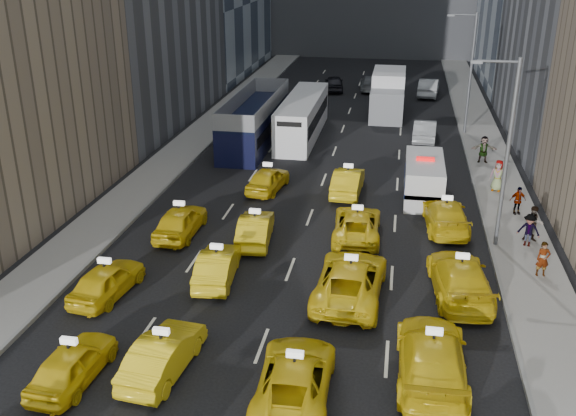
# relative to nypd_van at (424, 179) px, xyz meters

# --- Properties ---
(ground) EXTENTS (160.00, 160.00, 0.00)m
(ground) POSITION_rel_nypd_van_xyz_m (-5.96, -18.12, -1.07)
(ground) COLOR black
(ground) RESTS_ON ground
(sidewalk_west) EXTENTS (3.00, 90.00, 0.15)m
(sidewalk_west) POSITION_rel_nypd_van_xyz_m (-16.46, 6.88, -1.00)
(sidewalk_west) COLOR gray
(sidewalk_west) RESTS_ON ground
(sidewalk_east) EXTENTS (3.00, 90.00, 0.15)m
(sidewalk_east) POSITION_rel_nypd_van_xyz_m (4.54, 6.88, -1.00)
(sidewalk_east) COLOR gray
(sidewalk_east) RESTS_ON ground
(curb_west) EXTENTS (0.15, 90.00, 0.18)m
(curb_west) POSITION_rel_nypd_van_xyz_m (-15.01, 6.88, -0.98)
(curb_west) COLOR slate
(curb_west) RESTS_ON ground
(curb_east) EXTENTS (0.15, 90.00, 0.18)m
(curb_east) POSITION_rel_nypd_van_xyz_m (3.09, 6.88, -0.98)
(curb_east) COLOR slate
(curb_east) RESTS_ON ground
(streetlight_near) EXTENTS (2.15, 0.22, 9.00)m
(streetlight_near) POSITION_rel_nypd_van_xyz_m (3.23, -6.12, 3.85)
(streetlight_near) COLOR #595B60
(streetlight_near) RESTS_ON ground
(streetlight_far) EXTENTS (2.15, 0.22, 9.00)m
(streetlight_far) POSITION_rel_nypd_van_xyz_m (3.23, 13.88, 3.85)
(streetlight_far) COLOR #595B60
(streetlight_far) RESTS_ON ground
(taxi_4) EXTENTS (1.80, 4.02, 1.34)m
(taxi_4) POSITION_rel_nypd_van_xyz_m (-11.67, -19.18, -0.40)
(taxi_4) COLOR yellow
(taxi_4) RESTS_ON ground
(taxi_5) EXTENTS (1.87, 4.35, 1.39)m
(taxi_5) POSITION_rel_nypd_van_xyz_m (-8.89, -18.19, -0.37)
(taxi_5) COLOR yellow
(taxi_5) RESTS_ON ground
(taxi_6) EXTENTS (2.47, 5.10, 1.40)m
(taxi_6) POSITION_rel_nypd_van_xyz_m (-4.31, -18.68, -0.37)
(taxi_6) COLOR yellow
(taxi_6) RESTS_ON ground
(taxi_7) EXTENTS (2.35, 5.63, 1.63)m
(taxi_7) POSITION_rel_nypd_van_xyz_m (0.00, -16.96, -0.26)
(taxi_7) COLOR yellow
(taxi_7) RESTS_ON ground
(taxi_8) EXTENTS (2.13, 4.25, 1.39)m
(taxi_8) POSITION_rel_nypd_van_xyz_m (-12.99, -13.71, -0.38)
(taxi_8) COLOR yellow
(taxi_8) RESTS_ON ground
(taxi_9) EXTENTS (1.85, 4.29, 1.37)m
(taxi_9) POSITION_rel_nypd_van_xyz_m (-8.88, -11.62, -0.38)
(taxi_9) COLOR yellow
(taxi_9) RESTS_ON ground
(taxi_10) EXTENTS (2.90, 5.83, 1.59)m
(taxi_10) POSITION_rel_nypd_van_xyz_m (-3.12, -12.06, -0.28)
(taxi_10) COLOR yellow
(taxi_10) RESTS_ON ground
(taxi_11) EXTENTS (2.74, 5.66, 1.59)m
(taxi_11) POSITION_rel_nypd_van_xyz_m (1.31, -11.13, -0.28)
(taxi_11) COLOR yellow
(taxi_11) RESTS_ON ground
(taxi_12) EXTENTS (1.78, 4.35, 1.48)m
(taxi_12) POSITION_rel_nypd_van_xyz_m (-11.99, -7.43, -0.33)
(taxi_12) COLOR yellow
(taxi_12) RESTS_ON ground
(taxi_13) EXTENTS (1.91, 4.37, 1.40)m
(taxi_13) POSITION_rel_nypd_van_xyz_m (-8.13, -7.57, -0.37)
(taxi_13) COLOR yellow
(taxi_13) RESTS_ON ground
(taxi_14) EXTENTS (2.44, 4.97, 1.36)m
(taxi_14) POSITION_rel_nypd_van_xyz_m (-3.31, -6.13, -0.39)
(taxi_14) COLOR yellow
(taxi_14) RESTS_ON ground
(taxi_15) EXTENTS (2.44, 5.18, 1.46)m
(taxi_15) POSITION_rel_nypd_van_xyz_m (1.05, -4.32, -0.34)
(taxi_15) COLOR yellow
(taxi_15) RESTS_ON ground
(taxi_16) EXTENTS (2.21, 4.30, 1.40)m
(taxi_16) POSITION_rel_nypd_van_xyz_m (-8.98, -0.56, -0.37)
(taxi_16) COLOR yellow
(taxi_16) RESTS_ON ground
(taxi_17) EXTENTS (1.70, 4.53, 1.48)m
(taxi_17) POSITION_rel_nypd_van_xyz_m (-4.30, -0.21, -0.33)
(taxi_17) COLOR yellow
(taxi_17) RESTS_ON ground
(nypd_van) EXTENTS (2.74, 5.72, 2.37)m
(nypd_van) POSITION_rel_nypd_van_xyz_m (0.00, 0.00, 0.00)
(nypd_van) COLOR silver
(nypd_van) RESTS_ON ground
(double_decker) EXTENTS (3.77, 12.32, 3.53)m
(double_decker) POSITION_rel_nypd_van_xyz_m (-11.90, 8.97, 0.68)
(double_decker) COLOR black
(double_decker) RESTS_ON ground
(city_bus) EXTENTS (2.52, 11.56, 2.98)m
(city_bus) POSITION_rel_nypd_van_xyz_m (-8.77, 11.19, 0.40)
(city_bus) COLOR white
(city_bus) RESTS_ON ground
(box_truck) EXTENTS (2.95, 7.91, 3.58)m
(box_truck) POSITION_rel_nypd_van_xyz_m (-2.70, 19.08, 0.70)
(box_truck) COLOR silver
(box_truck) RESTS_ON ground
(misc_car_0) EXTENTS (1.84, 4.68, 1.52)m
(misc_car_0) POSITION_rel_nypd_van_xyz_m (0.30, 11.84, -0.31)
(misc_car_0) COLOR #979A9E
(misc_car_0) RESTS_ON ground
(misc_car_1) EXTENTS (2.42, 5.01, 1.38)m
(misc_car_1) POSITION_rel_nypd_van_xyz_m (-13.13, 21.44, -0.38)
(misc_car_1) COLOR black
(misc_car_1) RESTS_ON ground
(misc_car_2) EXTENTS (2.42, 5.12, 1.44)m
(misc_car_2) POSITION_rel_nypd_van_xyz_m (-4.67, 28.71, -0.35)
(misc_car_2) COLOR gray
(misc_car_2) RESTS_ON ground
(misc_car_3) EXTENTS (2.29, 4.61, 1.51)m
(misc_car_3) POSITION_rel_nypd_van_xyz_m (-8.24, 27.85, -0.32)
(misc_car_3) COLOR black
(misc_car_3) RESTS_ON ground
(misc_car_4) EXTENTS (2.17, 5.19, 1.67)m
(misc_car_4) POSITION_rel_nypd_van_xyz_m (0.91, 27.13, -0.24)
(misc_car_4) COLOR #A5A9AD
(misc_car_4) RESTS_ON ground
(pedestrian_0) EXTENTS (0.62, 0.44, 1.58)m
(pedestrian_0) POSITION_rel_nypd_van_xyz_m (4.91, -9.03, -0.13)
(pedestrian_0) COLOR gray
(pedestrian_0) RESTS_ON sidewalk_east
(pedestrian_1) EXTENTS (0.90, 0.54, 1.79)m
(pedestrian_1) POSITION_rel_nypd_van_xyz_m (5.10, -5.44, -0.03)
(pedestrian_1) COLOR gray
(pedestrian_1) RESTS_ON sidewalk_east
(pedestrian_2) EXTENTS (1.13, 0.74, 1.62)m
(pedestrian_2) POSITION_rel_nypd_van_xyz_m (4.80, -6.01, -0.11)
(pedestrian_2) COLOR gray
(pedestrian_2) RESTS_ON sidewalk_east
(pedestrian_3) EXTENTS (0.97, 0.64, 1.53)m
(pedestrian_3) POSITION_rel_nypd_van_xyz_m (4.88, -2.03, -0.16)
(pedestrian_3) COLOR gray
(pedestrian_3) RESTS_ON sidewalk_east
(pedestrian_4) EXTENTS (1.01, 0.74, 1.85)m
(pedestrian_4) POSITION_rel_nypd_van_xyz_m (4.25, 1.42, 0.00)
(pedestrian_4) COLOR gray
(pedestrian_4) RESTS_ON sidewalk_east
(pedestrian_5) EXTENTS (1.66, 0.55, 1.77)m
(pedestrian_5) POSITION_rel_nypd_van_xyz_m (3.98, 6.71, -0.04)
(pedestrian_5) COLOR gray
(pedestrian_5) RESTS_ON sidewalk_east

